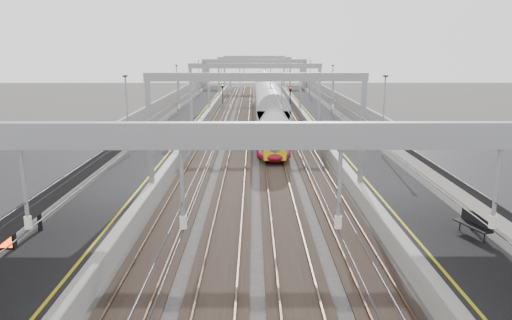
{
  "coord_description": "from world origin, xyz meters",
  "views": [
    {
      "loc": [
        -0.13,
        -7.15,
        8.92
      ],
      "look_at": [
        0.0,
        22.3,
        2.37
      ],
      "focal_mm": 35.0,
      "sensor_mm": 36.0,
      "label": 1
    }
  ],
  "objects_px": {
    "overbridge": "(254,67)",
    "train": "(267,106)",
    "bench": "(475,223)",
    "signal_green": "(223,90)"
  },
  "relations": [
    {
      "from": "overbridge",
      "to": "train",
      "type": "xyz_separation_m",
      "value": [
        1.5,
        -46.39,
        -3.18
      ]
    },
    {
      "from": "bench",
      "to": "signal_green",
      "type": "relative_size",
      "value": 0.57
    },
    {
      "from": "overbridge",
      "to": "signal_green",
      "type": "height_order",
      "value": "overbridge"
    },
    {
      "from": "bench",
      "to": "overbridge",
      "type": "bearing_deg",
      "value": 96.19
    },
    {
      "from": "overbridge",
      "to": "bench",
      "type": "height_order",
      "value": "overbridge"
    },
    {
      "from": "train",
      "to": "bench",
      "type": "xyz_separation_m",
      "value": [
        7.91,
        -40.41,
        -0.53
      ]
    },
    {
      "from": "train",
      "to": "signal_green",
      "type": "distance_m",
      "value": 21.97
    },
    {
      "from": "overbridge",
      "to": "signal_green",
      "type": "distance_m",
      "value": 26.16
    },
    {
      "from": "overbridge",
      "to": "bench",
      "type": "bearing_deg",
      "value": -83.81
    },
    {
      "from": "train",
      "to": "signal_green",
      "type": "bearing_deg",
      "value": 107.76
    }
  ]
}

